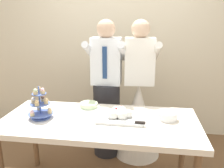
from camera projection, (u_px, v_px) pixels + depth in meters
The scene contains 8 objects.
rear_wall at pixel (118, 34), 3.31m from camera, with size 5.20×0.10×2.90m, color beige.
dessert_table at pixel (99, 127), 2.14m from camera, with size 1.80×0.80×0.78m.
cupcake_stand at pixel (40, 106), 2.13m from camera, with size 0.23×0.23×0.31m.
main_cake_tray at pixel (120, 115), 2.12m from camera, with size 0.44×0.31×0.13m.
plate_stack at pixel (168, 115), 2.12m from camera, with size 0.18×0.18×0.08m.
round_cake at pixel (89, 106), 2.39m from camera, with size 0.24×0.24×0.06m.
person_groom at pixel (107, 98), 2.80m from camera, with size 0.46×0.49×1.66m.
person_bride at pixel (138, 111), 2.83m from camera, with size 0.56×0.56×1.66m.
Camera 1 is at (0.40, -1.92, 1.67)m, focal length 37.28 mm.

